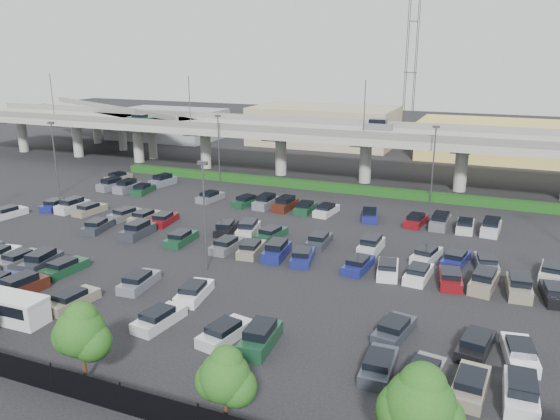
{
  "coord_description": "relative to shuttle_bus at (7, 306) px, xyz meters",
  "views": [
    {
      "loc": [
        24.29,
        -48.9,
        19.68
      ],
      "look_at": [
        1.31,
        6.68,
        2.0
      ],
      "focal_mm": 35.0,
      "sensor_mm": 36.0,
      "label": 1
    }
  ],
  "objects": [
    {
      "name": "on_ramp",
      "position": [
        -43.09,
        65.27,
        5.72
      ],
      "size": [
        50.93,
        30.13,
        8.8
      ],
      "color": "gray",
      "rests_on": "ground"
    },
    {
      "name": "parked_cars",
      "position": [
        7.91,
        19.65,
        -0.53
      ],
      "size": [
        62.91,
        41.65,
        1.67
      ],
      "color": "silver",
      "rests_on": "ground"
    },
    {
      "name": "hedge",
      "position": [
        9.02,
        47.22,
        -0.59
      ],
      "size": [
        66.0,
        1.6,
        1.1
      ],
      "primitive_type": "cube",
      "color": "#173F12",
      "rests_on": "ground"
    },
    {
      "name": "fence",
      "position": [
        8.96,
        -5.78,
        -0.23
      ],
      "size": [
        70.0,
        0.1,
        2.0
      ],
      "color": "black",
      "rests_on": "ground"
    },
    {
      "name": "comm_tower",
      "position": [
        13.02,
        96.22,
        14.48
      ],
      "size": [
        2.4,
        2.4,
        30.0
      ],
      "color": "#46464A",
      "rests_on": "ground"
    },
    {
      "name": "distant_buildings",
      "position": [
        21.39,
        84.03,
        2.61
      ],
      "size": [
        138.0,
        24.0,
        9.0
      ],
      "color": "slate",
      "rests_on": "ground"
    },
    {
      "name": "light_poles",
      "position": [
        4.89,
        24.22,
        5.1
      ],
      "size": [
        66.9,
        48.38,
        10.3
      ],
      "color": "#46464A",
      "rests_on": "ground"
    },
    {
      "name": "ground",
      "position": [
        9.02,
        22.22,
        -1.14
      ],
      "size": [
        280.0,
        280.0,
        0.0
      ],
      "primitive_type": "plane",
      "color": "black"
    },
    {
      "name": "shuttle_bus",
      "position": [
        0.0,
        0.0,
        0.0
      ],
      "size": [
        6.52,
        2.3,
        2.08
      ],
      "color": "silver",
      "rests_on": "ground"
    },
    {
      "name": "overpass",
      "position": [
        8.8,
        54.23,
        5.83
      ],
      "size": [
        150.0,
        13.0,
        15.8
      ],
      "color": "gray",
      "rests_on": "ground"
    },
    {
      "name": "tree_row",
      "position": [
        9.72,
        -4.31,
        2.38
      ],
      "size": [
        65.07,
        3.66,
        5.94
      ],
      "color": "#332316",
      "rests_on": "ground"
    }
  ]
}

